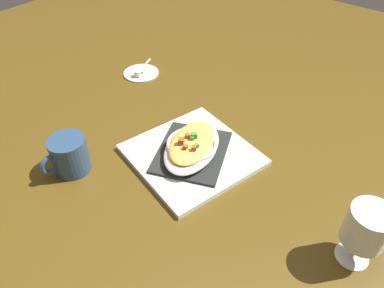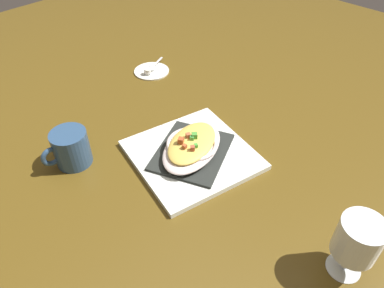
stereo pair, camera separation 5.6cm
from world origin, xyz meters
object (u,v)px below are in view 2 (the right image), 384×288
Objects in this scene: square_plate at (192,155)px; creamer_saucer at (152,71)px; gratin_dish at (192,145)px; coffee_mug at (71,150)px; spoon at (152,67)px; creamer_cup_0 at (148,71)px; stemmed_glass at (357,241)px.

square_plate reaches higher than creamer_saucer.
coffee_mug is at bearing 137.46° from gratin_dish.
spoon is (0.44, 0.20, -0.03)m from coffee_mug.
gratin_dish reaches higher than square_plate.
creamer_cup_0 reaches higher than creamer_saucer.
gratin_dish reaches higher than creamer_cup_0.
creamer_saucer is at bearing -158.54° from spoon.
creamer_cup_0 is (0.21, 0.81, -0.07)m from stemmed_glass.
stemmed_glass is 5.79× the size of creamer_cup_0.
gratin_dish is at bearing -177.91° from square_plate.
stemmed_glass is 0.86m from creamer_saucer.
spoon is at bearing 61.69° from gratin_dish.
coffee_mug is 0.66m from stemmed_glass.
square_plate is at bearing 87.09° from stemmed_glass.
creamer_cup_0 is (-0.03, -0.01, 0.01)m from creamer_saucer.
gratin_dish is at bearing 87.11° from stemmed_glass.
coffee_mug is at bearing -155.30° from creamer_cup_0.
gratin_dish is 9.94× the size of creamer_cup_0.
creamer_saucer is 1.21× the size of spoon.
stemmed_glass is at bearing -106.02° from spoon.
gratin_dish is at bearing -117.85° from creamer_saucer.
stemmed_glass reaches higher than spoon.
creamer_saucer is 0.03m from creamer_cup_0.
spoon is (0.22, 0.40, -0.03)m from gratin_dish.
spoon is 0.03m from creamer_cup_0.
gratin_dish is at bearing -118.31° from spoon.
stemmed_glass is (-0.02, -0.43, 0.05)m from gratin_dish.
spoon is 4.15× the size of creamer_cup_0.
stemmed_glass is 1.40× the size of spoon.
square_plate is 11.87× the size of creamer_cup_0.
creamer_cup_0 is (0.19, 0.39, 0.01)m from square_plate.
gratin_dish is 0.46m from spoon.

